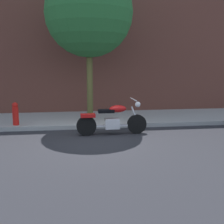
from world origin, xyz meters
TOP-DOWN VIEW (x-y plane):
  - ground_plane at (0.00, 0.00)m, footprint 60.00×60.00m
  - sidewalk at (0.00, 2.74)m, footprint 19.54×2.73m
  - building_facade at (0.00, 4.35)m, footprint 19.54×0.50m
  - motorcycle at (0.59, 0.56)m, footprint 2.17×0.70m
  - street_tree at (0.01, 2.08)m, footprint 2.98×2.98m
  - fire_hydrant at (-2.49, 1.71)m, footprint 0.20×0.20m

SIDE VIEW (x-z plane):
  - ground_plane at x=0.00m, z-range 0.00..0.00m
  - sidewalk at x=0.00m, z-range 0.00..0.14m
  - motorcycle at x=0.59m, z-range -0.10..1.00m
  - fire_hydrant at x=-2.49m, z-range 0.00..0.91m
  - building_facade at x=0.00m, z-range 0.00..7.06m
  - street_tree at x=0.01m, z-range 1.17..6.51m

